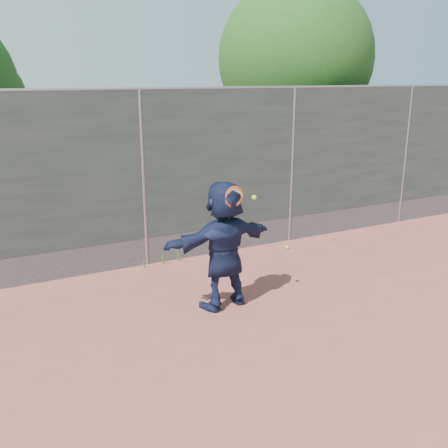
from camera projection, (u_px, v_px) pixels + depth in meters
name	position (u px, v px, depth m)	size (l,w,h in m)	color
ground	(242.00, 361.00, 5.83)	(80.00, 80.00, 0.00)	#9E4C42
player	(224.00, 245.00, 6.99)	(1.71, 0.54, 1.84)	#161E3E
ball_ground	(287.00, 247.00, 9.59)	(0.07, 0.07, 0.07)	#BED930
fence	(143.00, 176.00, 8.37)	(20.00, 0.06, 3.03)	#38423D
swing_action	(236.00, 198.00, 6.65)	(0.49, 0.13, 0.51)	#E14815
tree_right	(300.00, 63.00, 11.78)	(3.78, 3.60, 5.39)	#382314
weed_clump	(165.00, 256.00, 8.81)	(0.68, 0.07, 0.30)	#387226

